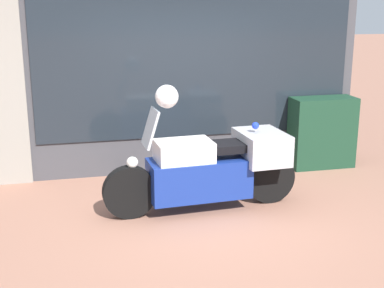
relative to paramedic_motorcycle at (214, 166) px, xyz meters
The scene contains 6 objects.
ground_plane 0.63m from the paramedic_motorcycle, 128.45° to the right, with size 60.00×60.00×0.00m, color #9E6B56.
shop_building 2.26m from the paramedic_motorcycle, 107.35° to the left, with size 5.73×0.55×3.68m.
window_display 1.80m from the paramedic_motorcycle, 85.94° to the left, with size 4.50×0.30×1.87m.
paramedic_motorcycle is the anchor object (origin of this frame).
utility_cabinet 2.46m from the paramedic_motorcycle, 31.73° to the left, with size 0.99×0.44×1.09m, color #193D28.
white_helmet 1.08m from the paramedic_motorcycle, behind, with size 0.27×0.27×0.27m, color white.
Camera 1 is at (-1.53, -5.84, 2.56)m, focal length 50.00 mm.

